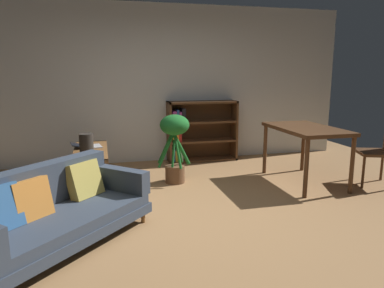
# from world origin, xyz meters

# --- Properties ---
(ground_plane) EXTENTS (8.16, 8.16, 0.00)m
(ground_plane) POSITION_xyz_m (0.00, 0.00, 0.00)
(ground_plane) COLOR #A87A4C
(back_wall_panel) EXTENTS (6.80, 0.10, 2.70)m
(back_wall_panel) POSITION_xyz_m (0.00, 2.70, 1.35)
(back_wall_panel) COLOR silver
(back_wall_panel) RESTS_ON ground_plane
(fabric_couch) EXTENTS (1.78, 1.81, 0.71)m
(fabric_couch) POSITION_xyz_m (-1.47, -0.32, 0.33)
(fabric_couch) COLOR brown
(fabric_couch) RESTS_ON ground_plane
(media_console) EXTENTS (0.45, 1.31, 0.51)m
(media_console) POSITION_xyz_m (-1.16, 1.43, 0.25)
(media_console) COLOR brown
(media_console) RESTS_ON ground_plane
(open_laptop) EXTENTS (0.45, 0.35, 0.07)m
(open_laptop) POSITION_xyz_m (-1.19, 1.61, 0.53)
(open_laptop) COLOR silver
(open_laptop) RESTS_ON media_console
(desk_speaker) EXTENTS (0.18, 0.18, 0.27)m
(desk_speaker) POSITION_xyz_m (-1.20, 1.17, 0.64)
(desk_speaker) COLOR #2D2823
(desk_speaker) RESTS_ON media_console
(potted_floor_plant) EXTENTS (0.50, 0.46, 0.98)m
(potted_floor_plant) POSITION_xyz_m (-0.00, 1.28, 0.63)
(potted_floor_plant) COLOR brown
(potted_floor_plant) RESTS_ON ground_plane
(dining_table) EXTENTS (0.76, 1.29, 0.80)m
(dining_table) POSITION_xyz_m (1.79, 0.83, 0.71)
(dining_table) COLOR #56351E
(dining_table) RESTS_ON ground_plane
(dining_chair_near) EXTENTS (0.57, 0.58, 0.89)m
(dining_chair_near) POSITION_xyz_m (2.76, 0.49, 0.51)
(dining_chair_near) COLOR #56351E
(dining_chair_near) RESTS_ON ground_plane
(bookshelf) EXTENTS (1.23, 0.35, 1.06)m
(bookshelf) POSITION_xyz_m (0.66, 2.51, 0.53)
(bookshelf) COLOR #56351E
(bookshelf) RESTS_ON ground_plane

